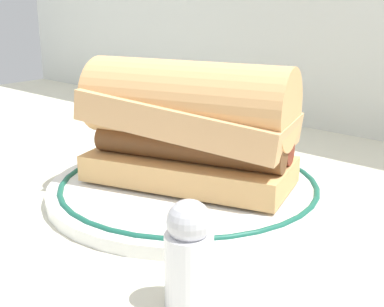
# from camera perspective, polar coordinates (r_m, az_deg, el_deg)

# --- Properties ---
(ground_plane) EXTENTS (1.50, 1.50, 0.00)m
(ground_plane) POSITION_cam_1_polar(r_m,az_deg,el_deg) (0.55, -0.36, -4.41)
(ground_plane) COLOR beige
(plate) EXTENTS (0.29, 0.29, 0.01)m
(plate) POSITION_cam_1_polar(r_m,az_deg,el_deg) (0.54, 0.00, -3.76)
(plate) COLOR white
(plate) RESTS_ON ground_plane
(sausage_sandwich) EXTENTS (0.23, 0.15, 0.12)m
(sausage_sandwich) POSITION_cam_1_polar(r_m,az_deg,el_deg) (0.52, 0.00, 3.32)
(sausage_sandwich) COLOR tan
(sausage_sandwich) RESTS_ON plate
(salt_shaker) EXTENTS (0.03, 0.03, 0.07)m
(salt_shaker) POSITION_cam_1_polar(r_m,az_deg,el_deg) (0.35, -0.33, -10.84)
(salt_shaker) COLOR white
(salt_shaker) RESTS_ON ground_plane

